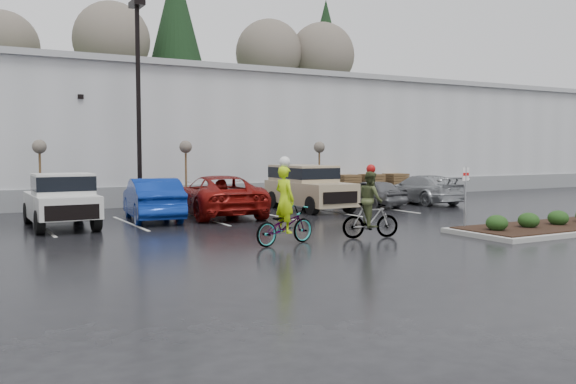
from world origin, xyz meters
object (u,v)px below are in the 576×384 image
car_blue (153,199)px  suv_tan (310,188)px  pallet_stack_a (347,186)px  car_far_silver (421,189)px  sapling_mid (186,151)px  car_grey (371,193)px  pallet_stack_b (371,185)px  pickup_white (59,200)px  fire_lane_sign (465,190)px  cyclist_olive (371,211)px  sapling_east (319,150)px  lamppost (138,83)px  pallet_stack_c (395,185)px  sapling_west (39,151)px  cyclist_hivis (285,218)px  car_red (217,196)px

car_blue → suv_tan: suv_tan is taller
pallet_stack_a → car_far_silver: car_far_silver is taller
sapling_mid → car_grey: (8.03, -3.93, -2.06)m
sapling_mid → pallet_stack_b: 11.92m
pallet_stack_b → pickup_white: bearing=-162.4°
fire_lane_sign → cyclist_olive: bearing=174.2°
sapling_east → pallet_stack_b: bearing=13.4°
pallet_stack_a → suv_tan: 7.38m
sapling_mid → car_grey: bearing=-26.1°
pallet_stack_b → car_blue: (-14.62, -5.33, 0.16)m
lamppost → pallet_stack_c: bearing=7.1°
pallet_stack_a → car_blue: (-12.92, -5.33, 0.16)m
lamppost → car_blue: lamppost is taller
car_far_silver → sapling_mid: bearing=-17.1°
pickup_white → sapling_west: bearing=90.6°
fire_lane_sign → suv_tan: bearing=95.0°
suv_tan → pickup_white: bearing=-175.7°
sapling_west → car_far_silver: 18.29m
sapling_east → car_far_silver: sapling_east is taller
suv_tan → car_grey: 3.53m
car_far_silver → cyclist_olive: cyclist_olive is taller
sapling_mid → cyclist_hivis: 12.50m
sapling_mid → car_grey: sapling_mid is taller
sapling_east → pallet_stack_a: sapling_east is taller
sapling_west → pickup_white: bearing=-89.4°
car_blue → car_grey: (10.96, 0.40, -0.17)m
sapling_east → pickup_white: 14.84m
pallet_stack_a → cyclist_olive: bearing=-121.9°
car_blue → car_red: size_ratio=0.82×
car_far_silver → pallet_stack_a: bearing=-73.6°
sapling_west → pallet_stack_c: bearing=2.9°
sapling_mid → pallet_stack_a: 10.26m
pickup_white → cyclist_hivis: cyclist_hivis is taller
sapling_east → sapling_mid: bearing=180.0°
sapling_mid → sapling_east: (7.50, 0.00, 0.00)m
pallet_stack_b → suv_tan: 8.72m
sapling_east → pallet_stack_a: bearing=21.8°
car_red → car_grey: car_red is taller
pallet_stack_a → cyclist_hivis: 17.47m
cyclist_olive → fire_lane_sign: bearing=-80.7°
fire_lane_sign → car_grey: 9.31m
sapling_mid → pallet_stack_b: bearing=4.9°
car_grey → car_blue: bearing=-1.4°
car_far_silver → cyclist_olive: bearing=43.4°
pallet_stack_a → cyclist_olive: cyclist_olive is taller
sapling_west → cyclist_olive: 14.97m
pallet_stack_b → fire_lane_sign: 15.23m
lamppost → car_far_silver: (13.77, -2.85, -4.95)m
car_far_silver → cyclist_olive: size_ratio=2.19×
pallet_stack_a → car_far_silver: size_ratio=0.27×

